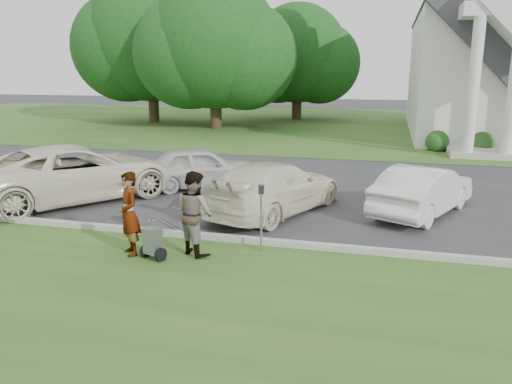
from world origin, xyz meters
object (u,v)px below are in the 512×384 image
at_px(person_left, 129,215).
at_px(car_b, 201,167).
at_px(tree_back, 297,58).
at_px(car_d, 423,190).
at_px(parking_meter_near, 261,210).
at_px(car_a, 76,173).
at_px(church, 498,32).
at_px(tree_far, 151,44).
at_px(person_right, 195,214).
at_px(car_c, 274,187).
at_px(striping_cart, 153,241).
at_px(tree_left, 215,50).

height_order(person_left, car_b, person_left).
relative_size(tree_back, car_d, 2.38).
height_order(parking_meter_near, car_a, car_a).
xyz_separation_m(church, tree_far, (-23.01, 1.87, -0.25)).
height_order(tree_back, person_right, tree_back).
xyz_separation_m(parking_meter_near, car_c, (-0.43, 3.06, -0.24)).
xyz_separation_m(tree_back, striping_cart, (2.66, -30.89, -4.33)).
relative_size(car_b, car_d, 1.00).
bearing_deg(car_d, person_right, 67.43).
height_order(car_a, car_c, car_a).
distance_m(tree_back, person_right, 30.78).
distance_m(church, car_a, 25.46).
distance_m(striping_cart, car_d, 7.44).
bearing_deg(car_b, car_d, -130.55).
height_order(tree_far, car_b, tree_far).
xyz_separation_m(tree_left, person_left, (6.08, -22.75, -4.22)).
height_order(tree_left, person_right, tree_left).
height_order(church, tree_far, church).
height_order(church, person_left, church).
bearing_deg(person_right, church, -78.25).
bearing_deg(car_c, car_b, -16.14).
relative_size(striping_cart, parking_meter_near, 0.70).
bearing_deg(person_right, person_left, 51.17).
distance_m(car_a, car_c, 6.00).
bearing_deg(tree_left, tree_far, 153.44).
xyz_separation_m(striping_cart, car_b, (-1.40, 6.38, 0.30)).
xyz_separation_m(tree_far, car_c, (14.26, -21.81, -4.99)).
relative_size(car_b, car_c, 0.84).
distance_m(tree_back, car_a, 27.32).
bearing_deg(person_right, car_a, 0.72).
distance_m(tree_back, car_b, 24.87).
xyz_separation_m(striping_cart, parking_meter_near, (2.03, 1.02, 0.55)).
xyz_separation_m(parking_meter_near, car_a, (-6.43, 2.89, -0.11)).
bearing_deg(tree_left, car_d, -55.76).
xyz_separation_m(tree_far, person_right, (13.38, -25.35, -4.80)).
bearing_deg(parking_meter_near, church, 70.10).
relative_size(tree_left, tree_back, 1.11).
bearing_deg(car_a, tree_left, -47.67).
bearing_deg(church, parking_meter_near, -109.90).
relative_size(person_left, car_a, 0.30).
bearing_deg(car_c, tree_back, -59.68).
distance_m(tree_left, car_b, 17.88).
bearing_deg(car_c, person_right, 97.31).
bearing_deg(tree_left, person_left, -75.04).
height_order(tree_left, tree_back, tree_left).
bearing_deg(car_a, person_left, 170.92).
height_order(tree_far, parking_meter_near, tree_far).
bearing_deg(person_right, car_c, -69.91).
bearing_deg(tree_far, person_right, -62.18).
bearing_deg(car_d, parking_meter_near, 73.26).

